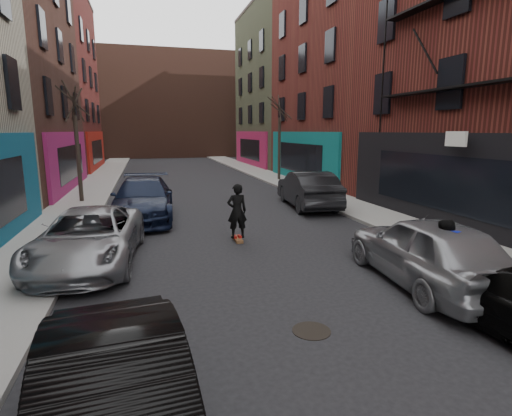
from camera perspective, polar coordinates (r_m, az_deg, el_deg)
sidewalk_left at (r=33.57m, az=-20.90°, el=4.27°), size 2.50×84.00×0.13m
sidewalk_right at (r=34.67m, az=0.18°, el=5.18°), size 2.50×84.00×0.13m
buildings_right at (r=25.73m, az=26.54°, el=19.80°), size 12.00×56.00×16.00m
building_far at (r=59.40m, az=-12.85°, el=14.02°), size 40.00×10.00×14.00m
tree_left_far at (r=21.46m, az=-24.29°, el=9.53°), size 2.00×2.00×6.50m
tree_right_far at (r=28.74m, az=3.36°, el=10.88°), size 2.00×2.00×6.80m
parked_left_mid at (r=4.83m, az=-19.38°, el=-25.84°), size 1.96×4.51×1.44m
parked_left_far at (r=11.65m, az=-22.78°, el=-3.92°), size 2.91×5.54×1.49m
parked_left_end at (r=16.87m, az=-15.82°, el=1.25°), size 2.70×5.92×1.68m
parked_right_far at (r=10.14m, az=23.29°, el=-5.55°), size 2.39×5.07×1.68m
parked_right_end at (r=19.00m, az=7.42°, el=2.69°), size 2.33×5.36×1.71m
skateboard at (r=13.21m, az=-2.69°, el=-4.47°), size 0.23×0.80×0.10m
skateboarder at (r=12.99m, az=-2.72°, el=-0.44°), size 0.66×0.44×1.79m
pedestrian at (r=9.48m, az=25.05°, el=-6.58°), size 0.97×0.84×1.73m
manhole at (r=7.62m, az=7.93°, el=-16.97°), size 0.71×0.71×0.01m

